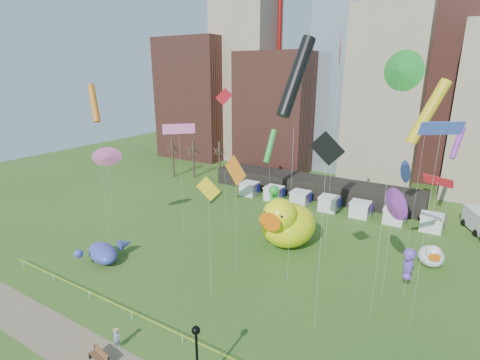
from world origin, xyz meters
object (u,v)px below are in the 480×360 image
Objects in this scene: big_duck at (287,223)px; lamppost at (197,352)px; seahorse_green at (274,198)px; whale_inflatable at (104,252)px; park_bench at (100,356)px; woman at (117,339)px; seahorse_purple at (409,262)px; small_duck at (432,256)px.

big_duck is 1.65× the size of lamppost.
seahorse_green reaches higher than lamppost.
park_bench is (12.90, -10.95, -0.50)m from whale_inflatable.
seahorse_purple is at bearing 19.12° from woman.
seahorse_green is (-3.48, 3.32, 1.75)m from big_duck.
woman is at bearing -16.55° from whale_inflatable.
small_duck is at bearing -3.99° from seahorse_green.
big_duck is 4.40× the size of park_bench.
lamppost reaches higher than seahorse_purple.
seahorse_green is 28.36m from lamppost.
big_duck is 24.52m from woman.
big_duck is 22.82m from whale_inflatable.
park_bench is 1.76m from woman.
seahorse_green is 27.65m from woman.
small_duck is 0.61× the size of whale_inflatable.
woman is (-0.91, -27.32, -4.12)m from seahorse_green.
seahorse_purple is at bearing -114.83° from small_duck.
woman is at bearing -97.83° from seahorse_green.
lamppost reaches higher than woman.
lamppost reaches higher than whale_inflatable.
seahorse_purple is at bearing 38.42° from whale_inflatable.
lamppost is (21.21, -9.22, 2.43)m from whale_inflatable.
big_duck reaches higher than seahorse_green.
seahorse_purple reaches higher than whale_inflatable.
seahorse_purple is at bearing 62.02° from lamppost.
seahorse_green is 1.01× the size of whale_inflatable.
small_duck is at bearing 48.10° from whale_inflatable.
woman reaches higher than park_bench.
small_duck is 8.10m from seahorse_purple.
whale_inflatable is at bearing 116.68° from woman.
seahorse_green reaches higher than park_bench.
seahorse_purple reaches higher than park_bench.
seahorse_purple is (14.84, -3.54, 0.45)m from big_duck.
seahorse_purple is 0.90× the size of lamppost.
big_duck is at bearing 171.77° from seahorse_purple.
big_duck is 5.46× the size of woman.
whale_inflatable is 23.25m from lamppost.
seahorse_purple is at bearing 57.91° from park_bench.
woman is at bearing -95.26° from big_duck.
seahorse_purple is at bearing -26.45° from seahorse_green.
whale_inflatable is at bearing -133.16° from seahorse_green.
small_duck is at bearing 63.51° from park_bench.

